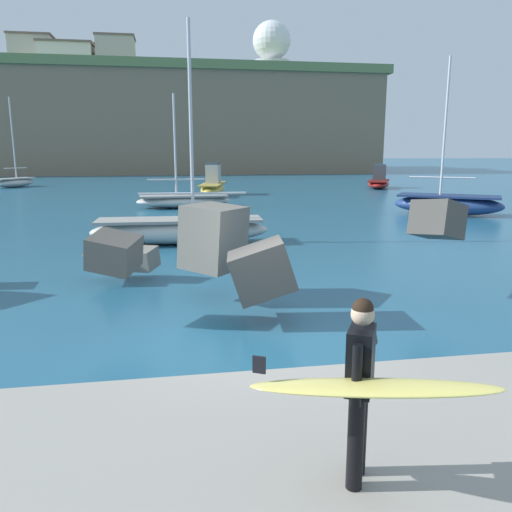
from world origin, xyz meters
The scene contains 16 objects.
ground_plane centered at (0.00, 0.00, 0.00)m, with size 400.00×400.00×0.00m, color #235B7A.
walkway_path centered at (0.00, -4.00, 0.12)m, with size 48.00×4.40×0.24m, color #9E998E.
breakwater_jetty centered at (-1.19, 1.94, 1.14)m, with size 32.89×6.41×2.63m.
surfer_with_board centered at (0.23, -4.45, 1.28)m, with size 2.01×1.55×1.78m.
boat_near_left centered at (12.80, 15.80, 0.58)m, with size 5.57×4.64×7.84m.
boat_near_centre centered at (-1.05, 9.74, 0.52)m, with size 6.37×1.86×7.58m.
boat_near_right centered at (1.82, 29.85, 0.72)m, with size 2.86×6.29×2.36m.
boat_mid_left centered at (-0.59, 21.55, 0.43)m, with size 5.49×2.28×6.41m.
boat_mid_centre centered at (-15.32, 41.10, 0.52)m, with size 3.51×4.35×7.95m.
boat_mid_right centered at (16.92, 34.37, 0.63)m, with size 3.65×4.94×2.12m.
headland_bluff centered at (-7.61, 78.63, 7.54)m, with size 75.00×34.29×15.03m.
radar_dome centered at (16.67, 82.00, 20.09)m, with size 6.50×6.50×9.90m.
station_building_west centered at (-15.87, 76.78, 17.05)m, with size 7.99×7.60×4.01m.
station_building_central centered at (-22.28, 83.75, 18.16)m, with size 6.74×7.94×6.25m.
station_building_east centered at (-8.72, 75.82, 17.65)m, with size 5.87×4.77×5.22m.
station_building_annex centered at (-13.19, 86.87, 17.94)m, with size 5.82×6.31×5.79m.
Camera 1 is at (-1.38, -8.36, 3.27)m, focal length 35.54 mm.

